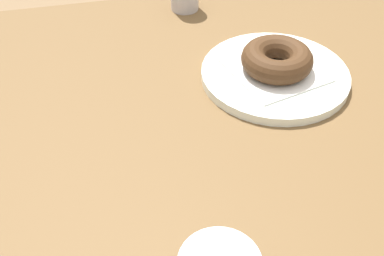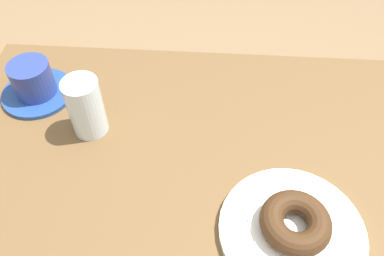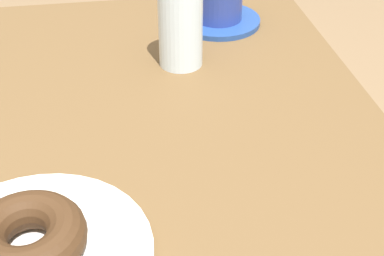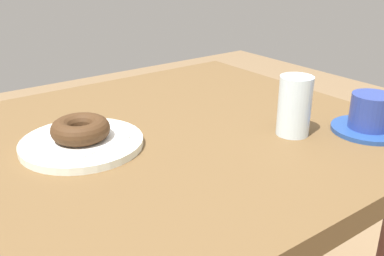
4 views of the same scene
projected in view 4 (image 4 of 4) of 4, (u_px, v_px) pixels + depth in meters
The scene contains 6 objects.
table at pixel (162, 186), 0.90m from camera, with size 0.92×0.78×0.77m.
plate_chocolate_ring at pixel (82, 143), 0.80m from camera, with size 0.22×0.22×0.01m, color white.
napkin_chocolate_ring at pixel (82, 139), 0.79m from camera, with size 0.12×0.12×0.00m, color white.
donut_chocolate_ring at pixel (80, 129), 0.79m from camera, with size 0.11×0.11×0.04m, color #402815.
water_glass at pixel (295, 106), 0.83m from camera, with size 0.06×0.06×0.11m, color silver.
coffee_cup at pixel (370, 116), 0.85m from camera, with size 0.14×0.14×0.08m.
Camera 4 is at (-0.42, -0.67, 1.11)m, focal length 41.33 mm.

